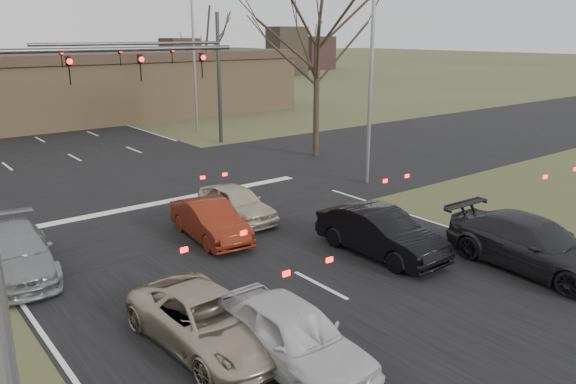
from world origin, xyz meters
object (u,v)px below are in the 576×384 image
Objects in this scene: streetlight_right_near at (369,61)px; car_grey_ahead at (16,253)px; car_white_sedan at (293,335)px; streetlight_right_far at (191,51)px; building at (38,89)px; mast_arm_far at (177,64)px; car_silver_ahead at (237,203)px; car_silver_suv at (208,320)px; car_charcoal_sedan at (533,245)px; car_red_ahead at (210,220)px; car_black_hatch at (381,233)px; streetlight_left at (13,231)px; mast_arm_near at (7,86)px.

streetlight_right_near reaches higher than car_grey_ahead.
streetlight_right_far is at bearing 65.39° from car_white_sedan.
building is 13.53m from streetlight_right_far.
mast_arm_far reaches higher than car_white_sedan.
car_silver_suv is at bearing -126.25° from car_silver_ahead.
building is 38.19m from car_charcoal_sedan.
car_red_ahead is at bearing 130.18° from car_charcoal_sedan.
car_black_hatch is (1.00, -34.43, -1.92)m from building.
mast_arm_far is 2.65× the size of car_white_sedan.
car_grey_ahead is 1.19× the size of car_red_ahead.
car_silver_suv is 1.08× the size of car_white_sedan.
car_black_hatch is at bearing 32.64° from streetlight_left.
car_white_sedan is at bearing -97.59° from building.
car_silver_suv is 7.13m from car_black_hatch.
streetlight_right_near is 2.21× the size of car_silver_suv.
streetlight_right_far reaches higher than car_silver_ahead.
mast_arm_near is 1.09× the size of mast_arm_far.
streetlight_right_far reaches higher than car_charcoal_sedan.
car_black_hatch is (6.00, 3.11, 0.03)m from car_white_sedan.
car_white_sedan is 0.79× the size of car_charcoal_sedan.
car_black_hatch is 4.46m from car_charcoal_sedan.
mast_arm_near reaches higher than building.
car_black_hatch reaches higher than car_white_sedan.
mast_arm_near is 1.21× the size of streetlight_right_far.
car_white_sedan is 0.93× the size of car_black_hatch.
streetlight_right_near is 1.89× the size of car_charcoal_sedan.
car_red_ahead is at bearing 55.52° from streetlight_left.
car_silver_suv is 1.14× the size of car_red_ahead.
streetlight_right_far is at bearing 88.32° from streetlight_right_near.
building is 43.47m from streetlight_left.
streetlight_left reaches higher than car_red_ahead.
car_charcoal_sedan is 15.11m from car_grey_ahead.
car_black_hatch is at bearing 27.72° from car_white_sedan.
car_silver_suv is at bearing 52.32° from streetlight_left.
car_grey_ahead is at bearing 106.43° from car_silver_suv.
streetlight_left is 14.85m from car_black_hatch.
car_charcoal_sedan is at bearing -2.42° from car_white_sedan.
building reaches higher than car_silver_suv.
car_red_ahead is (8.32, 12.12, -4.93)m from streetlight_left.
streetlight_right_near is at bearing -91.68° from streetlight_right_far.
car_silver_suv is at bearing 119.54° from car_white_sedan.
car_silver_ahead is (5.30, 7.02, 0.03)m from car_silver_suv.
streetlight_left is 2.22× the size of car_black_hatch.
car_grey_ahead is at bearing -106.22° from building.
mast_arm_far is at bearing 91.38° from car_charcoal_sedan.
car_black_hatch is 0.95× the size of car_grey_ahead.
car_black_hatch is (7.00, 1.33, 0.11)m from car_silver_suv.
car_grey_ahead is (-12.17, 8.95, -0.08)m from car_charcoal_sedan.
mast_arm_near and mast_arm_far have the same top height.
car_grey_ahead is at bearing -106.81° from mast_arm_near.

